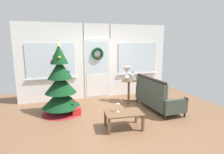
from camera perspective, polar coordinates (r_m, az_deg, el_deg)
The scene contains 10 objects.
ground_plane at distance 4.82m, azimuth 1.48°, elevation -13.00°, with size 6.76×6.76×0.00m, color brown.
back_wall_with_door at distance 6.44m, azimuth -4.63°, elevation 4.90°, with size 5.20×0.19×2.55m.
christmas_tree at distance 5.18m, azimuth -15.58°, elevation -3.05°, with size 1.08×1.08×1.96m.
settee_sofa at distance 5.52m, azimuth 13.29°, elevation -5.98°, with size 0.76×1.67×0.96m.
side_table at distance 6.02m, azimuth 5.19°, elevation -2.96°, with size 0.50×0.48×0.73m.
table_lamp at distance 5.94m, azimuth 4.59°, elevation 1.75°, with size 0.28×0.28×0.44m.
flower_vase at distance 5.94m, azimuth 6.36°, elevation 0.08°, with size 0.11×0.10×0.35m.
coffee_table at distance 4.25m, azimuth 3.60°, elevation -11.51°, with size 0.88×0.60×0.39m.
wine_glass at distance 4.19m, azimuth 1.89°, elevation -8.93°, with size 0.08×0.08×0.20m.
gift_box at distance 5.14m, azimuth -10.95°, elevation -10.32°, with size 0.22×0.20×0.22m, color red.
Camera 1 is at (-1.47, -4.15, 1.95)m, focal length 29.56 mm.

